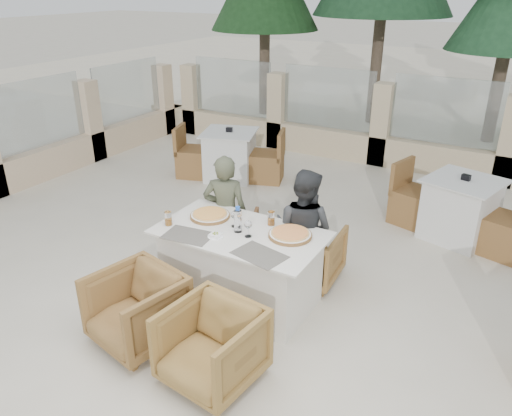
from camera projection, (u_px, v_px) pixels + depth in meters
The scene contains 23 objects.
ground at pixel (231, 302), 5.00m from camera, with size 80.00×80.00×0.00m, color beige.
sand_patch at pixel (464, 81), 16.05m from camera, with size 30.00×16.00×0.01m, color #F4E6C7.
perimeter_wall_far at pixel (382, 119), 8.46m from camera, with size 10.00×0.34×1.60m, color beige, non-canonical shape.
perimeter_wall_left at pixel (41, 129), 7.89m from camera, with size 0.34×7.00×1.60m, color beige, non-canonical shape.
dining_table at pixel (241, 267), 4.87m from camera, with size 1.60×0.90×0.77m, color silver, non-canonical shape.
placemat_near_left at pixel (188, 235), 4.64m from camera, with size 0.45×0.30×0.00m, color #625C54.
placemat_near_right at pixel (260, 255), 4.31m from camera, with size 0.45×0.30×0.00m, color #625D54.
pizza_left at pixel (210, 215), 5.00m from camera, with size 0.40×0.40×0.05m, color orange.
pizza_right at pixel (290, 234), 4.62m from camera, with size 0.41×0.41×0.05m, color #E9581F.
water_bottle at pixel (238, 219), 4.67m from camera, with size 0.08×0.08×0.26m, color #ABCEE1.
wine_glass_centre at pixel (234, 218), 4.78m from camera, with size 0.08×0.08×0.18m, color white, non-canonical shape.
wine_glass_near at pixel (248, 228), 4.59m from camera, with size 0.08×0.08×0.18m, color white, non-canonical shape.
beer_glass_left at pixel (168, 218), 4.82m from camera, with size 0.07×0.07×0.14m, color orange.
beer_glass_right at pixel (271, 218), 4.82m from camera, with size 0.07×0.07×0.14m, color orange.
olive_dish at pixel (216, 235), 4.61m from camera, with size 0.11×0.11×0.04m, color white, non-canonical shape.
armchair_far_left at pixel (229, 236), 5.69m from camera, with size 0.60×0.61×0.56m, color brown.
armchair_far_right at pixel (310, 254), 5.29m from camera, with size 0.63×0.65×0.59m, color olive.
armchair_near_left at pixel (137, 309), 4.34m from camera, with size 0.71×0.73×0.66m, color olive.
armchair_near_right at pixel (211, 347), 3.90m from camera, with size 0.69×0.71×0.65m, color olive.
diner_left at pixel (225, 214), 5.35m from camera, with size 0.48×0.31×1.31m, color #494D38.
diner_right at pixel (303, 231), 5.00m from camera, with size 0.63×0.49×1.30m, color #313336.
bg_table_a at pixel (230, 155), 8.00m from camera, with size 1.64×0.82×0.77m, color silver, non-canonical shape.
bg_table_b at pixel (460, 209), 6.10m from camera, with size 1.64×0.82×0.77m, color silver, non-canonical shape.
Camera 1 is at (2.29, -3.48, 2.93)m, focal length 35.00 mm.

